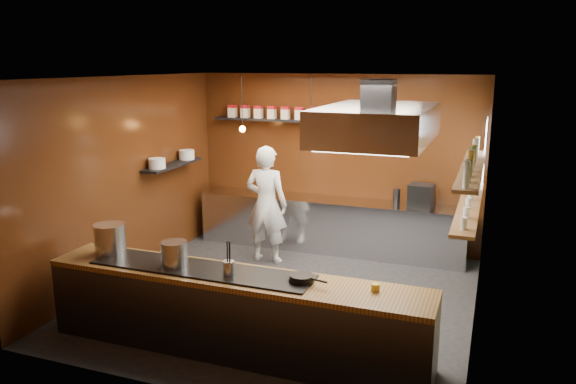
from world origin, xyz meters
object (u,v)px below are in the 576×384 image
at_px(extractor_hood, 378,123).
at_px(espresso_machine, 421,196).
at_px(chef, 266,204).
at_px(stockpot_large, 110,239).
at_px(stockpot_small, 174,254).

xyz_separation_m(extractor_hood, espresso_machine, (0.23, 2.58, -1.42)).
relative_size(espresso_machine, chef, 0.20).
height_order(stockpot_large, espresso_machine, stockpot_large).
xyz_separation_m(stockpot_large, chef, (0.88, 2.79, -0.16)).
height_order(espresso_machine, chef, chef).
relative_size(extractor_hood, espresso_machine, 5.29).
height_order(extractor_hood, stockpot_large, extractor_hood).
distance_m(extractor_hood, stockpot_large, 3.47).
relative_size(stockpot_large, chef, 0.19).
relative_size(stockpot_small, espresso_machine, 0.80).
relative_size(stockpot_large, espresso_machine, 0.97).
height_order(stockpot_small, chef, chef).
bearing_deg(extractor_hood, stockpot_small, -148.52).
bearing_deg(chef, stockpot_small, 91.85).
bearing_deg(stockpot_small, extractor_hood, 31.48).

